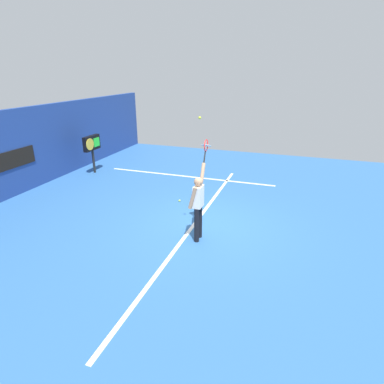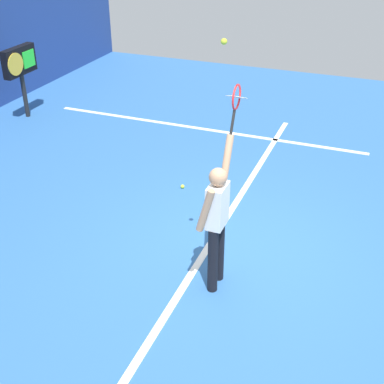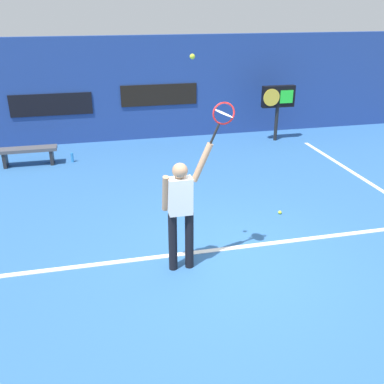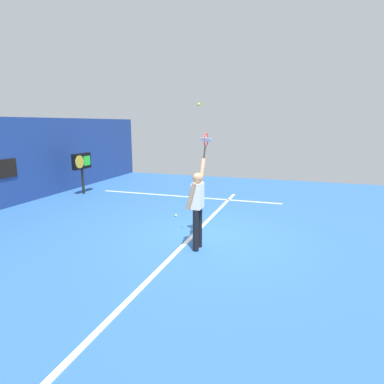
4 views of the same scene
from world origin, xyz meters
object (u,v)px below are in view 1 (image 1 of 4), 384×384
object	(u,v)px
tennis_player	(198,203)
tennis_ball	(200,118)
scoreboard_clock	(92,144)
spare_ball	(179,201)
tennis_racket	(206,147)

from	to	relation	value
tennis_player	tennis_ball	distance (m)	2.09
tennis_ball	scoreboard_clock	bearing A→B (deg)	56.89
tennis_player	spare_ball	xyz separation A→B (m)	(2.21, 1.37, -0.98)
scoreboard_clock	spare_ball	size ratio (longest dim) A/B	23.27
tennis_player	tennis_racket	world-z (taller)	tennis_racket
tennis_ball	spare_ball	world-z (taller)	tennis_ball
tennis_player	scoreboard_clock	distance (m)	7.21
tennis_racket	spare_ball	bearing A→B (deg)	40.30
tennis_ball	scoreboard_clock	distance (m)	7.33
tennis_player	tennis_ball	xyz separation A→B (m)	(0.18, 0.03, 2.08)
tennis_player	scoreboard_clock	bearing A→B (deg)	55.86
spare_ball	scoreboard_clock	bearing A→B (deg)	68.20
tennis_racket	scoreboard_clock	distance (m)	6.99
tennis_racket	tennis_player	bearing A→B (deg)	179.59
tennis_ball	scoreboard_clock	world-z (taller)	tennis_ball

